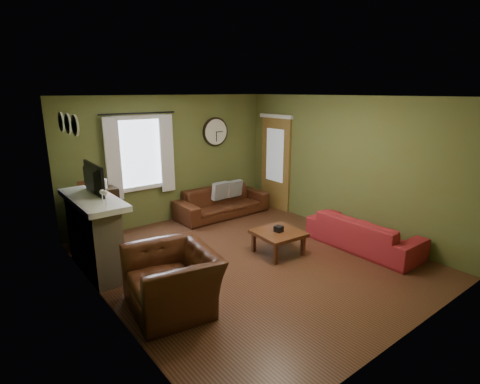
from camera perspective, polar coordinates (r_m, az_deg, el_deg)
floor at (r=6.24m, az=1.56°, el=-10.27°), size 4.60×5.20×0.00m
ceiling at (r=5.63m, az=1.76°, el=14.36°), size 4.60×5.20×0.00m
wall_left at (r=4.73m, az=-20.37°, el=-2.78°), size 0.00×5.20×2.60m
wall_right at (r=7.45m, az=15.45°, el=3.96°), size 0.00×5.20×2.60m
wall_back at (r=7.93m, az=-10.45°, el=4.92°), size 4.60×0.00×2.60m
wall_front at (r=4.23m, az=24.84°, el=-5.36°), size 4.60×0.00×2.60m
fireplace at (r=6.07m, az=-21.34°, el=-6.46°), size 0.40×1.40×1.10m
firebox at (r=6.21m, az=-19.43°, el=-8.27°), size 0.04×0.60×0.55m
mantel at (r=5.90m, az=-21.61°, el=-1.06°), size 0.58×1.60×0.08m
tv at (r=5.99m, az=-22.04°, el=1.26°), size 0.08×0.60×0.35m
tv_screen at (r=6.00m, az=-21.37°, el=1.90°), size 0.02×0.62×0.36m
medallion_left at (r=5.32m, az=-23.84°, el=9.26°), size 0.28×0.28×0.03m
medallion_mid at (r=5.66m, az=-24.76°, el=9.45°), size 0.28×0.28×0.03m
medallion_right at (r=6.00m, az=-25.58°, el=9.61°), size 0.28×0.28×0.03m
window_pane at (r=7.59m, az=-15.14°, el=5.71°), size 1.00×0.02×1.30m
curtain_rod at (r=7.42m, az=-15.25°, el=11.50°), size 0.03×0.03×1.50m
curtain_left at (r=7.31m, az=-18.77°, el=4.69°), size 0.28×0.04×1.55m
curtain_right at (r=7.74m, az=-11.07°, el=5.75°), size 0.28×0.04×1.55m
wall_clock at (r=8.38m, az=-3.71°, el=9.13°), size 0.64×0.06×0.64m
door at (r=8.68m, az=5.42°, el=4.30°), size 0.05×0.90×2.10m
bookshelf at (r=7.17m, az=-21.27°, el=-3.60°), size 0.84×0.36×1.00m
book at (r=7.10m, az=-22.63°, el=-0.03°), size 0.26×0.26×0.02m
sofa_brown at (r=8.28m, az=-2.73°, el=-1.50°), size 2.09×0.82×0.61m
pillow_left at (r=8.43m, az=-0.85°, el=0.54°), size 0.37×0.12×0.37m
pillow_right at (r=8.24m, az=-3.03°, el=0.18°), size 0.39×0.15×0.38m
sofa_red at (r=6.90m, az=18.29°, el=-5.91°), size 0.77×1.97×0.57m
armchair at (r=4.91m, az=-10.25°, el=-13.03°), size 1.18×1.31×0.76m
coffee_table at (r=6.42m, az=5.82°, el=-7.66°), size 0.78×0.78×0.39m
tissue_box at (r=6.34m, az=5.90°, el=-5.98°), size 0.15×0.15×0.10m
wine_glass_a at (r=5.35m, az=-19.82°, el=-0.87°), size 0.07×0.07×0.21m
wine_glass_b at (r=5.47m, az=-20.24°, el=-0.65°), size 0.07×0.07×0.19m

